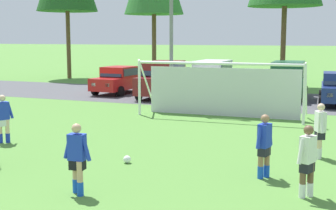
{
  "coord_description": "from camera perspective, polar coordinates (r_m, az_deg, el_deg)",
  "views": [
    {
      "loc": [
        5.18,
        -3.8,
        3.54
      ],
      "look_at": [
        -0.46,
        10.27,
        1.35
      ],
      "focal_mm": 49.99,
      "sensor_mm": 36.0,
      "label": 1
    }
  ],
  "objects": [
    {
      "name": "parked_car_slot_center",
      "position": [
        28.26,
        14.41,
        3.02
      ],
      "size": [
        2.32,
        4.69,
        2.16
      ],
      "color": "#194C2D",
      "rests_on": "ground"
    },
    {
      "name": "street_lamp",
      "position": [
        23.29,
        0.84,
        8.18
      ],
      "size": [
        2.0,
        0.32,
        6.8
      ],
      "color": "slate",
      "rests_on": "ground"
    },
    {
      "name": "parked_car_slot_center_left",
      "position": [
        28.82,
        5.4,
        3.34
      ],
      "size": [
        2.18,
        4.62,
        2.16
      ],
      "color": "silver",
      "rests_on": "ground"
    },
    {
      "name": "player_striker_near",
      "position": [
        14.5,
        18.04,
        -3.01
      ],
      "size": [
        0.37,
        0.74,
        1.64
      ],
      "color": "beige",
      "rests_on": "ground"
    },
    {
      "name": "soccer_ball",
      "position": [
        13.44,
        -5.01,
        -6.62
      ],
      "size": [
        0.22,
        0.22,
        0.22
      ],
      "color": "white",
      "rests_on": "ground"
    },
    {
      "name": "parked_car_slot_left",
      "position": [
        27.79,
        -0.59,
        3.19
      ],
      "size": [
        2.27,
        4.67,
        2.16
      ],
      "color": "maroon",
      "rests_on": "ground"
    },
    {
      "name": "player_trailing_back",
      "position": [
        12.1,
        11.66,
        -4.95
      ],
      "size": [
        0.33,
        0.71,
        1.64
      ],
      "color": "#936B4C",
      "rests_on": "ground"
    },
    {
      "name": "parked_car_slot_far_left",
      "position": [
        29.99,
        -6.04,
        3.06
      ],
      "size": [
        2.2,
        4.28,
        1.72
      ],
      "color": "red",
      "rests_on": "ground"
    },
    {
      "name": "soccer_goal",
      "position": [
        21.14,
        6.49,
        2.04
      ],
      "size": [
        7.48,
        2.17,
        2.57
      ],
      "color": "white",
      "rests_on": "ground"
    },
    {
      "name": "player_winger_left",
      "position": [
        16.75,
        -19.45,
        -1.61
      ],
      "size": [
        0.42,
        0.69,
        1.64
      ],
      "color": "beige",
      "rests_on": "ground"
    },
    {
      "name": "player_winger_right",
      "position": [
        10.89,
        16.62,
        -6.6
      ],
      "size": [
        0.42,
        0.68,
        1.64
      ],
      "color": "brown",
      "rests_on": "ground"
    },
    {
      "name": "ground_plane",
      "position": [
        19.82,
        6.33,
        -2.14
      ],
      "size": [
        400.0,
        400.0,
        0.0
      ],
      "primitive_type": "plane",
      "color": "#518438"
    },
    {
      "name": "player_defender_far",
      "position": [
        10.83,
        -11.0,
        -6.48
      ],
      "size": [
        0.74,
        0.31,
        1.64
      ],
      "color": "tan",
      "rests_on": "ground"
    },
    {
      "name": "parking_lot_strip",
      "position": [
        27.42,
        10.76,
        0.65
      ],
      "size": [
        52.0,
        8.4,
        0.01
      ],
      "primitive_type": "cube",
      "color": "#4C4C51",
      "rests_on": "ground"
    }
  ]
}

